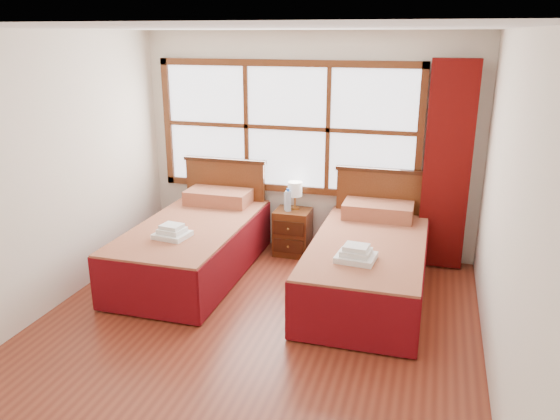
# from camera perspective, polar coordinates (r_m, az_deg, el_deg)

# --- Properties ---
(floor) EXTENTS (4.50, 4.50, 0.00)m
(floor) POSITION_cam_1_polar(r_m,az_deg,el_deg) (4.95, -3.50, -13.19)
(floor) COLOR brown
(floor) RESTS_ON ground
(ceiling) EXTENTS (4.50, 4.50, 0.00)m
(ceiling) POSITION_cam_1_polar(r_m,az_deg,el_deg) (4.24, -4.20, 18.45)
(ceiling) COLOR white
(ceiling) RESTS_ON wall_back
(wall_back) EXTENTS (4.00, 0.00, 4.00)m
(wall_back) POSITION_cam_1_polar(r_m,az_deg,el_deg) (6.52, 2.92, 6.80)
(wall_back) COLOR silver
(wall_back) RESTS_ON floor
(wall_left) EXTENTS (0.00, 4.50, 4.50)m
(wall_left) POSITION_cam_1_polar(r_m,az_deg,el_deg) (5.42, -24.15, 2.93)
(wall_left) COLOR silver
(wall_left) RESTS_ON floor
(wall_right) EXTENTS (0.00, 4.50, 4.50)m
(wall_right) POSITION_cam_1_polar(r_m,az_deg,el_deg) (4.21, 22.72, -0.88)
(wall_right) COLOR silver
(wall_right) RESTS_ON floor
(window) EXTENTS (3.16, 0.06, 1.56)m
(window) POSITION_cam_1_polar(r_m,az_deg,el_deg) (6.51, 0.70, 8.59)
(window) COLOR white
(window) RESTS_ON wall_back
(curtain) EXTENTS (0.50, 0.16, 2.30)m
(curtain) POSITION_cam_1_polar(r_m,az_deg,el_deg) (6.25, 17.05, 4.32)
(curtain) COLOR #5D0B09
(curtain) RESTS_ON wall_back
(bed_left) EXTENTS (1.12, 2.18, 1.10)m
(bed_left) POSITION_cam_1_polar(r_m,az_deg,el_deg) (6.16, -8.85, -3.46)
(bed_left) COLOR #36190B
(bed_left) RESTS_ON floor
(bed_right) EXTENTS (1.13, 2.18, 1.10)m
(bed_right) POSITION_cam_1_polar(r_m,az_deg,el_deg) (5.66, 9.21, -5.42)
(bed_right) COLOR #36190B
(bed_right) RESTS_ON floor
(nightstand) EXTENTS (0.42, 0.41, 0.55)m
(nightstand) POSITION_cam_1_polar(r_m,az_deg,el_deg) (6.59, 1.32, -2.32)
(nightstand) COLOR #592C13
(nightstand) RESTS_ON floor
(towels_left) EXTENTS (0.36, 0.33, 0.14)m
(towels_left) POSITION_cam_1_polar(r_m,az_deg,el_deg) (5.64, -11.21, -2.29)
(towels_left) COLOR white
(towels_left) RESTS_ON bed_left
(towels_right) EXTENTS (0.38, 0.34, 0.15)m
(towels_right) POSITION_cam_1_polar(r_m,az_deg,el_deg) (5.03, 7.95, -4.61)
(towels_right) COLOR white
(towels_right) RESTS_ON bed_right
(lamp) EXTENTS (0.17, 0.17, 0.33)m
(lamp) POSITION_cam_1_polar(r_m,az_deg,el_deg) (6.49, 1.58, 2.11)
(lamp) COLOR #CA8B40
(lamp) RESTS_ON nightstand
(bottle_near) EXTENTS (0.07, 0.07, 0.28)m
(bottle_near) POSITION_cam_1_polar(r_m,az_deg,el_deg) (6.44, 0.85, 0.98)
(bottle_near) COLOR silver
(bottle_near) RESTS_ON nightstand
(bottle_far) EXTENTS (0.06, 0.06, 0.24)m
(bottle_far) POSITION_cam_1_polar(r_m,az_deg,el_deg) (6.48, 0.70, 0.93)
(bottle_far) COLOR silver
(bottle_far) RESTS_ON nightstand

